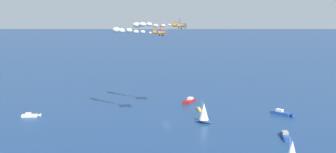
{
  "coord_description": "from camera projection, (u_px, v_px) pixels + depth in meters",
  "views": [
    {
      "loc": [
        117.85,
        115.57,
        47.13
      ],
      "look_at": [
        -0.08,
        0.87,
        19.74
      ],
      "focal_mm": 42.81,
      "sensor_mm": 36.0,
      "label": 1
    }
  ],
  "objects": [
    {
      "name": "ground_plane",
      "position": [
        166.0,
        122.0,
        170.56
      ],
      "size": [
        2000.0,
        2000.0,
        0.0
      ],
      "primitive_type": "plane",
      "color": "navy"
    },
    {
      "name": "motorboat_near_centre",
      "position": [
        284.0,
        113.0,
        181.24
      ],
      "size": [
        2.99,
        10.95,
        3.17
      ],
      "color": "#23478C",
      "rests_on": "ground_plane"
    },
    {
      "name": "sailboat_far_port",
      "position": [
        204.0,
        113.0,
        168.5
      ],
      "size": [
        5.15,
        7.79,
        9.68
      ],
      "color": "#23478C",
      "rests_on": "ground_plane"
    },
    {
      "name": "motorboat_inshore",
      "position": [
        199.0,
        109.0,
        190.06
      ],
      "size": [
        4.35,
        5.77,
        1.7
      ],
      "color": "gold",
      "rests_on": "ground_plane"
    },
    {
      "name": "motorboat_offshore",
      "position": [
        32.0,
        115.0,
        178.59
      ],
      "size": [
        7.86,
        7.16,
        2.46
      ],
      "color": "white",
      "rests_on": "ground_plane"
    },
    {
      "name": "motorboat_trailing",
      "position": [
        189.0,
        101.0,
        205.58
      ],
      "size": [
        11.24,
        5.91,
        3.16
      ],
      "color": "#B21E1E",
      "rests_on": "ground_plane"
    },
    {
      "name": "motorboat_ahead",
      "position": [
        286.0,
        137.0,
        147.97
      ],
      "size": [
        9.51,
        8.46,
        2.95
      ],
      "color": "#23478C",
      "rests_on": "ground_plane"
    },
    {
      "name": "biplane_lead",
      "position": [
        179.0,
        25.0,
        170.25
      ],
      "size": [
        7.46,
        6.86,
        3.65
      ],
      "color": "orange"
    },
    {
      "name": "wingwalker_lead",
      "position": [
        180.0,
        20.0,
        170.11
      ],
      "size": [
        0.92,
        0.24,
        1.78
      ],
      "color": "#1E4CB2"
    },
    {
      "name": "smoke_trail_lead",
      "position": [
        144.0,
        25.0,
        182.9
      ],
      "size": [
        4.54,
        22.69,
        3.01
      ],
      "color": "silver"
    },
    {
      "name": "biplane_wingman",
      "position": [
        160.0,
        32.0,
        155.38
      ],
      "size": [
        7.46,
        6.86,
        3.65
      ],
      "color": "orange"
    },
    {
      "name": "wingwalker_wingman",
      "position": [
        161.0,
        27.0,
        155.24
      ],
      "size": [
        1.5,
        0.24,
        1.53
      ],
      "color": "red"
    },
    {
      "name": "smoke_trail_wingman",
      "position": [
        125.0,
        31.0,
        167.69
      ],
      "size": [
        4.04,
        21.98,
        2.77
      ],
      "color": "silver"
    }
  ]
}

